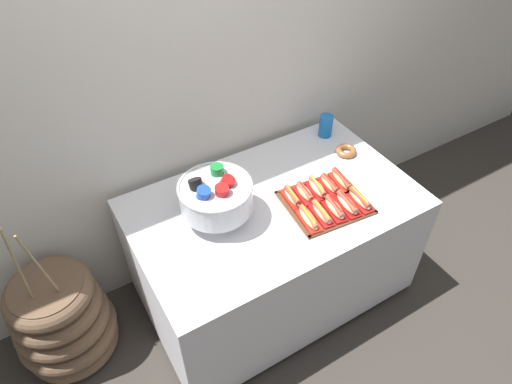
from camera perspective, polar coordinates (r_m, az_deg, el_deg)
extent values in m
plane|color=#38332D|center=(2.94, 1.92, -11.90)|extent=(10.00, 10.00, 0.00)
cube|color=silver|center=(2.43, -4.51, 15.86)|extent=(6.00, 0.10, 2.60)
cube|color=silver|center=(2.62, 2.12, -6.85)|extent=(1.49, 0.91, 0.72)
cylinder|color=black|center=(2.63, -6.34, -22.55)|extent=(0.05, 0.05, 0.04)
cylinder|color=black|center=(3.05, 15.64, -10.76)|extent=(0.05, 0.05, 0.04)
cylinder|color=black|center=(2.97, -12.23, -11.93)|extent=(0.05, 0.05, 0.04)
cylinder|color=black|center=(3.35, 7.93, -3.00)|extent=(0.05, 0.05, 0.04)
cylinder|color=brown|center=(2.69, -23.18, -14.29)|extent=(0.36, 0.36, 0.57)
torus|color=brown|center=(2.87, -21.91, -16.80)|extent=(0.50, 0.50, 0.10)
torus|color=brown|center=(2.78, -22.53, -15.59)|extent=(0.53, 0.53, 0.10)
torus|color=brown|center=(2.69, -23.18, -14.29)|extent=(0.50, 0.50, 0.10)
torus|color=brown|center=(2.60, -23.87, -12.90)|extent=(0.47, 0.47, 0.10)
torus|color=brown|center=(2.52, -24.60, -11.42)|extent=(0.44, 0.44, 0.10)
cylinder|color=#937F56|center=(2.28, -25.62, -8.29)|extent=(0.07, 0.02, 0.42)
cylinder|color=#937F56|center=(2.28, -27.75, -8.15)|extent=(0.04, 0.01, 0.47)
cube|color=#56331E|center=(2.37, 8.64, -1.35)|extent=(0.44, 0.40, 0.01)
cube|color=#56331E|center=(2.27, 10.95, -3.95)|extent=(0.40, 0.05, 0.01)
cube|color=#56331E|center=(2.47, 6.56, 1.28)|extent=(0.40, 0.05, 0.01)
cube|color=#56331E|center=(2.29, 4.53, -2.70)|extent=(0.05, 0.36, 0.01)
cube|color=#56331E|center=(2.46, 12.49, 0.16)|extent=(0.05, 0.36, 0.01)
cube|color=red|center=(2.25, 6.55, -3.59)|extent=(0.09, 0.19, 0.02)
ellipsoid|color=tan|center=(2.24, 6.59, -3.25)|extent=(0.07, 0.17, 0.04)
cylinder|color=#A8563D|center=(2.23, 6.61, -3.06)|extent=(0.05, 0.16, 0.03)
cylinder|color=yellow|center=(2.22, 6.64, -2.84)|extent=(0.03, 0.13, 0.01)
cube|color=red|center=(2.28, 8.17, -2.99)|extent=(0.08, 0.18, 0.02)
ellipsoid|color=beige|center=(2.27, 8.23, -2.61)|extent=(0.07, 0.16, 0.04)
cylinder|color=#A8563D|center=(2.26, 8.26, -2.39)|extent=(0.05, 0.16, 0.03)
cylinder|color=yellow|center=(2.25, 8.29, -2.14)|extent=(0.02, 0.13, 0.01)
cube|color=#B21414|center=(2.31, 9.75, -2.40)|extent=(0.09, 0.18, 0.02)
ellipsoid|color=#E0BC7F|center=(2.30, 9.82, -1.98)|extent=(0.07, 0.17, 0.04)
cylinder|color=#9E4C38|center=(2.29, 9.86, -1.74)|extent=(0.05, 0.15, 0.03)
cylinder|color=red|center=(2.28, 9.90, -1.50)|extent=(0.03, 0.13, 0.01)
cube|color=#B21414|center=(2.35, 11.28, -1.82)|extent=(0.09, 0.18, 0.02)
ellipsoid|color=beige|center=(2.33, 11.36, -1.41)|extent=(0.07, 0.17, 0.04)
cylinder|color=#9E4C38|center=(2.32, 11.40, -1.18)|extent=(0.05, 0.16, 0.03)
cylinder|color=red|center=(2.31, 11.45, -0.92)|extent=(0.02, 0.13, 0.01)
cube|color=red|center=(2.39, 12.76, -1.27)|extent=(0.08, 0.18, 0.02)
ellipsoid|color=beige|center=(2.37, 12.85, -0.85)|extent=(0.06, 0.17, 0.04)
cylinder|color=brown|center=(2.36, 12.90, -0.62)|extent=(0.04, 0.15, 0.03)
cylinder|color=yellow|center=(2.35, 12.95, -0.36)|extent=(0.02, 0.13, 0.01)
cube|color=red|center=(2.35, 4.52, -0.97)|extent=(0.08, 0.16, 0.02)
ellipsoid|color=#E0BC7F|center=(2.33, 4.55, -0.58)|extent=(0.06, 0.15, 0.04)
cylinder|color=brown|center=(2.32, 4.57, -0.36)|extent=(0.05, 0.14, 0.03)
cylinder|color=yellow|center=(2.32, 4.58, -0.10)|extent=(0.02, 0.12, 0.01)
cube|color=red|center=(2.38, 6.10, -0.42)|extent=(0.08, 0.16, 0.02)
ellipsoid|color=tan|center=(2.36, 6.14, -0.05)|extent=(0.07, 0.15, 0.04)
cylinder|color=#A8563D|center=(2.36, 6.16, 0.15)|extent=(0.04, 0.14, 0.03)
cylinder|color=red|center=(2.35, 6.18, 0.39)|extent=(0.02, 0.12, 0.01)
cube|color=#B21414|center=(2.41, 7.64, 0.11)|extent=(0.09, 0.17, 0.02)
ellipsoid|color=beige|center=(2.39, 7.69, 0.53)|extent=(0.07, 0.16, 0.04)
cylinder|color=#A8563D|center=(2.38, 7.72, 0.77)|extent=(0.05, 0.15, 0.03)
cylinder|color=yellow|center=(2.38, 7.75, 1.00)|extent=(0.03, 0.13, 0.01)
cube|color=red|center=(2.44, 9.14, 0.63)|extent=(0.07, 0.16, 0.02)
ellipsoid|color=tan|center=(2.43, 9.19, 0.99)|extent=(0.06, 0.15, 0.04)
cylinder|color=#9E4C38|center=(2.42, 9.22, 1.20)|extent=(0.04, 0.14, 0.03)
cylinder|color=red|center=(2.41, 9.26, 1.42)|extent=(0.02, 0.12, 0.01)
cube|color=red|center=(2.48, 10.60, 1.13)|extent=(0.09, 0.19, 0.02)
ellipsoid|color=tan|center=(2.46, 10.66, 1.52)|extent=(0.07, 0.17, 0.04)
cylinder|color=brown|center=(2.46, 10.70, 1.74)|extent=(0.05, 0.17, 0.03)
cylinder|color=red|center=(2.45, 10.74, 1.97)|extent=(0.03, 0.14, 0.01)
cylinder|color=silver|center=(2.28, -4.85, -3.02)|extent=(0.18, 0.18, 0.02)
cone|color=silver|center=(2.25, -4.90, -2.36)|extent=(0.06, 0.06, 0.06)
cylinder|color=silver|center=(2.18, -5.05, -0.59)|extent=(0.35, 0.35, 0.14)
torus|color=silver|center=(2.14, -5.16, 0.73)|extent=(0.36, 0.36, 0.02)
cylinder|color=red|center=(2.16, -3.99, 0.64)|extent=(0.10, 0.10, 0.15)
cylinder|color=#197A33|center=(2.22, -4.86, 1.99)|extent=(0.09, 0.09, 0.12)
cylinder|color=black|center=(2.15, -7.32, 0.09)|extent=(0.09, 0.14, 0.15)
cylinder|color=#1E47B2|center=(2.11, -6.70, -0.81)|extent=(0.10, 0.11, 0.14)
cylinder|color=red|center=(2.11, -4.24, -0.50)|extent=(0.08, 0.09, 0.13)
cylinder|color=blue|center=(2.81, 8.70, 7.90)|extent=(0.08, 0.08, 0.10)
cylinder|color=blue|center=(2.80, 8.74, 8.21)|extent=(0.08, 0.08, 0.10)
cylinder|color=blue|center=(2.79, 8.78, 8.51)|extent=(0.08, 0.08, 0.10)
torus|color=brown|center=(2.70, 11.23, 5.07)|extent=(0.12, 0.12, 0.04)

